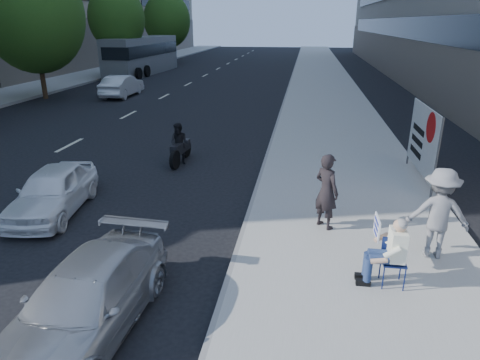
% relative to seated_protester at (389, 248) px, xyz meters
% --- Properties ---
extents(ground, '(160.00, 160.00, 0.00)m').
position_rel_seated_protester_xyz_m(ground, '(-4.30, 0.27, -0.87)').
color(ground, black).
rests_on(ground, ground).
extents(near_sidewalk, '(5.00, 120.00, 0.15)m').
position_rel_seated_protester_xyz_m(near_sidewalk, '(-0.30, 20.27, -0.80)').
color(near_sidewalk, '#A19F97').
rests_on(near_sidewalk, ground).
extents(far_sidewalk, '(4.50, 120.00, 0.15)m').
position_rel_seated_protester_xyz_m(far_sidewalk, '(-21.05, 20.27, -0.80)').
color(far_sidewalk, '#A19F97').
rests_on(far_sidewalk, ground).
extents(tree_far_c, '(6.00, 6.00, 8.47)m').
position_rel_seated_protester_xyz_m(tree_far_c, '(-18.00, 18.27, 4.15)').
color(tree_far_c, '#382616').
rests_on(tree_far_c, ground).
extents(tree_far_d, '(4.80, 4.80, 7.65)m').
position_rel_seated_protester_xyz_m(tree_far_d, '(-18.00, 30.27, 4.01)').
color(tree_far_d, '#382616').
rests_on(tree_far_d, ground).
extents(tree_far_e, '(5.40, 5.40, 7.89)m').
position_rel_seated_protester_xyz_m(tree_far_e, '(-18.00, 44.27, 3.91)').
color(tree_far_e, '#382616').
rests_on(tree_far_e, ground).
extents(seated_protester, '(0.83, 1.12, 1.31)m').
position_rel_seated_protester_xyz_m(seated_protester, '(0.00, 0.00, 0.00)').
color(seated_protester, navy).
rests_on(seated_protester, near_sidewalk).
extents(jogger, '(1.27, 0.81, 1.86)m').
position_rel_seated_protester_xyz_m(jogger, '(1.12, 1.18, 0.21)').
color(jogger, gray).
rests_on(jogger, near_sidewalk).
extents(pedestrian_woman, '(0.75, 0.75, 1.76)m').
position_rel_seated_protester_xyz_m(pedestrian_woman, '(-1.01, 2.17, 0.16)').
color(pedestrian_woman, black).
rests_on(pedestrian_woman, near_sidewalk).
extents(protest_banner, '(0.08, 3.06, 2.20)m').
position_rel_seated_protester_xyz_m(protest_banner, '(1.88, 5.85, 0.53)').
color(protest_banner, '#4C4C4C').
rests_on(protest_banner, near_sidewalk).
extents(parked_sedan, '(1.79, 3.97, 1.13)m').
position_rel_seated_protester_xyz_m(parked_sedan, '(-4.80, -1.84, -0.31)').
color(parked_sedan, '#A1A3A8').
rests_on(parked_sedan, ground).
extents(white_sedan_near, '(1.85, 3.62, 1.18)m').
position_rel_seated_protester_xyz_m(white_sedan_near, '(-7.82, 2.27, -0.28)').
color(white_sedan_near, white).
rests_on(white_sedan_near, ground).
extents(white_sedan_mid, '(1.48, 4.19, 1.38)m').
position_rel_seated_protester_xyz_m(white_sedan_mid, '(-13.50, 19.89, -0.18)').
color(white_sedan_mid, silver).
rests_on(white_sedan_mid, ground).
extents(motorcycle, '(0.76, 2.05, 1.42)m').
position_rel_seated_protester_xyz_m(motorcycle, '(-5.77, 6.70, -0.24)').
color(motorcycle, black).
rests_on(motorcycle, ground).
extents(bus, '(3.10, 12.15, 3.30)m').
position_rel_seated_protester_xyz_m(bus, '(-16.89, 32.83, 0.76)').
color(bus, slate).
rests_on(bus, ground).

